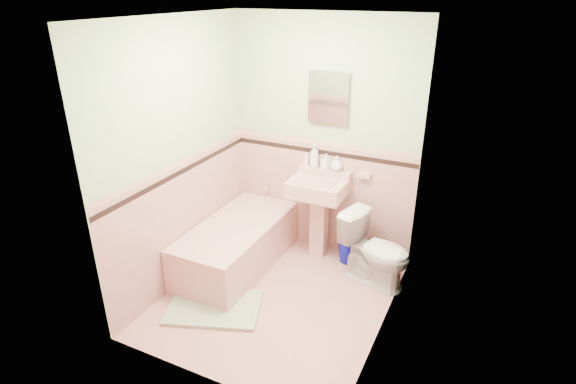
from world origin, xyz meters
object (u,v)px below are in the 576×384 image
at_px(shoe, 205,298).
at_px(medicine_cabinet, 329,98).
at_px(soap_bottle_left, 314,156).
at_px(sink, 317,219).
at_px(soap_bottle_mid, 326,161).
at_px(bathtub, 237,246).
at_px(bucket, 349,251).
at_px(toilet, 376,250).
at_px(soap_bottle_right, 337,164).

bearing_deg(shoe, medicine_cabinet, 76.93).
bearing_deg(shoe, soap_bottle_left, 80.83).
distance_m(sink, soap_bottle_mid, 0.62).
xyz_separation_m(bathtub, medicine_cabinet, (0.68, 0.74, 1.47)).
bearing_deg(soap_bottle_left, bucket, -14.67).
xyz_separation_m(soap_bottle_left, toilet, (0.83, -0.38, -0.73)).
bearing_deg(sink, bathtub, -142.07).
distance_m(soap_bottle_right, shoe, 1.86).
relative_size(bathtub, shoe, 10.66).
bearing_deg(medicine_cabinet, soap_bottle_right, -13.35).
height_order(bathtub, sink, sink).
bearing_deg(soap_bottle_left, bathtub, -128.13).
height_order(sink, soap_bottle_right, soap_bottle_right).
bearing_deg(soap_bottle_right, sink, -125.09).
height_order(soap_bottle_right, shoe, soap_bottle_right).
relative_size(sink, medicine_cabinet, 1.79).
relative_size(medicine_cabinet, shoe, 3.55).
bearing_deg(soap_bottle_mid, soap_bottle_right, 0.00).
relative_size(soap_bottle_mid, shoe, 1.18).
xyz_separation_m(soap_bottle_right, bucket, (0.23, -0.13, -0.91)).
bearing_deg(bathtub, toilet, 13.62).
height_order(sink, soap_bottle_left, soap_bottle_left).
distance_m(sink, shoe, 1.42).
bearing_deg(soap_bottle_left, soap_bottle_mid, 0.00).
distance_m(soap_bottle_left, soap_bottle_mid, 0.14).
bearing_deg(bathtub, medicine_cabinet, 47.42).
bearing_deg(toilet, soap_bottle_mid, 77.31).
height_order(bathtub, toilet, toilet).
relative_size(sink, toilet, 1.26).
distance_m(sink, bucket, 0.49).
relative_size(medicine_cabinet, soap_bottle_mid, 3.00).
bearing_deg(toilet, shoe, 143.57).
height_order(soap_bottle_right, toilet, soap_bottle_right).
bearing_deg(soap_bottle_left, medicine_cabinet, 13.73).
bearing_deg(soap_bottle_right, soap_bottle_left, 180.00).
distance_m(medicine_cabinet, bucket, 1.62).
relative_size(sink, bucket, 3.63).
xyz_separation_m(soap_bottle_left, soap_bottle_mid, (0.13, 0.00, -0.04)).
bearing_deg(bucket, sink, -171.30).
distance_m(toilet, shoe, 1.70).
xyz_separation_m(medicine_cabinet, soap_bottle_left, (-0.12, -0.03, -0.62)).
xyz_separation_m(bucket, shoe, (-0.97, -1.28, -0.06)).
bearing_deg(medicine_cabinet, shoe, -113.20).
bearing_deg(sink, toilet, -15.51).
xyz_separation_m(medicine_cabinet, soap_bottle_mid, (0.01, -0.03, -0.66)).
distance_m(soap_bottle_right, toilet, 0.97).
height_order(soap_bottle_left, soap_bottle_right, soap_bottle_left).
height_order(medicine_cabinet, bucket, medicine_cabinet).
xyz_separation_m(sink, shoe, (-0.61, -1.22, -0.39)).
relative_size(medicine_cabinet, soap_bottle_left, 2.01).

